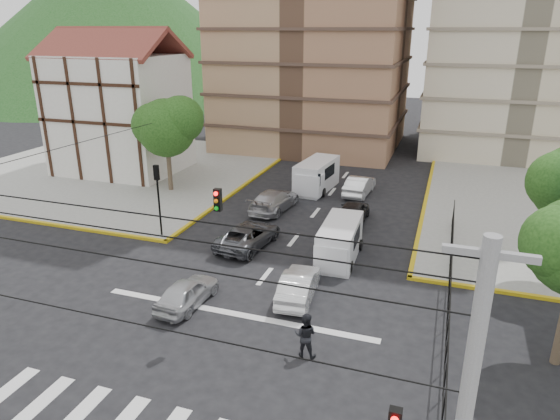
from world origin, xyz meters
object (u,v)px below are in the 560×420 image
at_px(traffic_light_nw, 158,189).
at_px(pedestrian_crosswalk, 305,335).
at_px(van_left_lane, 316,177).
at_px(car_silver_front_left, 187,292).
at_px(car_white_front_right, 299,285).
at_px(van_right_lane, 339,243).

distance_m(traffic_light_nw, pedestrian_crosswalk, 14.54).
relative_size(van_left_lane, car_silver_front_left, 1.41).
bearing_deg(van_left_lane, car_white_front_right, -71.53).
bearing_deg(van_right_lane, traffic_light_nw, 179.65).
relative_size(car_silver_front_left, pedestrian_crosswalk, 2.08).
height_order(traffic_light_nw, van_right_lane, traffic_light_nw).
height_order(van_left_lane, pedestrian_crosswalk, van_left_lane).
xyz_separation_m(car_silver_front_left, car_white_front_right, (4.66, 2.29, 0.03)).
height_order(van_right_lane, van_left_lane, van_left_lane).
distance_m(van_right_lane, car_white_front_right, 4.70).
bearing_deg(car_silver_front_left, car_white_front_right, -150.14).
relative_size(van_right_lane, van_left_lane, 0.88).
height_order(van_right_lane, car_white_front_right, van_right_lane).
relative_size(van_right_lane, pedestrian_crosswalk, 2.58).
bearing_deg(van_right_lane, car_white_front_right, -102.83).
distance_m(van_right_lane, pedestrian_crosswalk, 8.80).
height_order(traffic_light_nw, car_white_front_right, traffic_light_nw).
relative_size(van_right_lane, car_silver_front_left, 1.24).
bearing_deg(van_right_lane, van_left_lane, 108.87).
bearing_deg(van_left_lane, van_right_lane, -63.07).
xyz_separation_m(van_right_lane, car_silver_front_left, (-5.54, -6.90, -0.37)).
bearing_deg(traffic_light_nw, car_white_front_right, -23.09).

